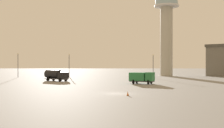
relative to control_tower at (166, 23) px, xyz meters
name	(u,v)px	position (x,y,z in m)	size (l,w,h in m)	color
ground_plane	(117,93)	(-18.55, -61.87, -19.53)	(400.00, 400.00, 0.00)	gray
control_tower	(166,23)	(0.00, 0.00, 0.00)	(8.96, 8.96, 35.01)	#B2AD9E
truck_fuel_tanker_black	(56,75)	(-34.59, -30.19, -17.90)	(7.02, 5.79, 2.93)	#38383D
truck_box_green	(142,77)	(-12.74, -40.60, -17.99)	(6.01, 4.55, 2.69)	#38383D
light_post_west	(18,63)	(-50.66, -11.79, -14.72)	(0.44, 0.44, 7.99)	#38383D
light_post_east	(69,63)	(-34.59, -7.03, -14.76)	(0.44, 0.44, 7.91)	#38383D
light_post_north	(153,64)	(-7.04, -16.82, -15.00)	(0.44, 0.44, 7.47)	#38383D
traffic_cone_near_left	(128,93)	(-17.04, -65.13, -19.19)	(0.36, 0.36, 0.69)	black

